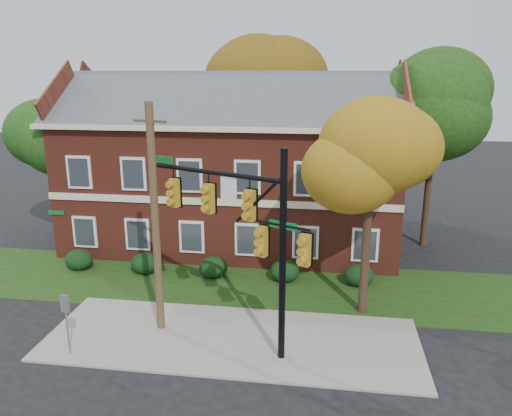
# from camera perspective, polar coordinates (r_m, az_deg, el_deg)

# --- Properties ---
(ground) EXTENTS (120.00, 120.00, 0.00)m
(ground) POSITION_cam_1_polar(r_m,az_deg,el_deg) (18.64, -3.40, -16.36)
(ground) COLOR black
(ground) RESTS_ON ground
(sidewalk) EXTENTS (14.00, 5.00, 0.08)m
(sidewalk) POSITION_cam_1_polar(r_m,az_deg,el_deg) (19.46, -2.79, -14.73)
(sidewalk) COLOR gray
(sidewalk) RESTS_ON ground
(grass_strip) EXTENTS (30.00, 6.00, 0.04)m
(grass_strip) POSITION_cam_1_polar(r_m,az_deg,el_deg) (23.85, -0.49, -8.79)
(grass_strip) COLOR #193811
(grass_strip) RESTS_ON ground
(apartment_building) EXTENTS (18.80, 8.80, 9.74)m
(apartment_building) POSITION_cam_1_polar(r_m,az_deg,el_deg) (28.37, -2.70, 5.64)
(apartment_building) COLOR maroon
(apartment_building) RESTS_ON ground
(hedge_far_left) EXTENTS (1.40, 1.26, 1.05)m
(hedge_far_left) POSITION_cam_1_polar(r_m,az_deg,el_deg) (27.03, -19.57, -5.59)
(hedge_far_left) COLOR black
(hedge_far_left) RESTS_ON ground
(hedge_left) EXTENTS (1.40, 1.26, 1.05)m
(hedge_left) POSITION_cam_1_polar(r_m,az_deg,el_deg) (25.62, -12.58, -6.19)
(hedge_left) COLOR black
(hedge_left) RESTS_ON ground
(hedge_center) EXTENTS (1.40, 1.26, 1.05)m
(hedge_center) POSITION_cam_1_polar(r_m,az_deg,el_deg) (24.64, -4.88, -6.76)
(hedge_center) COLOR black
(hedge_center) RESTS_ON ground
(hedge_right) EXTENTS (1.40, 1.26, 1.05)m
(hedge_right) POSITION_cam_1_polar(r_m,az_deg,el_deg) (24.13, 3.31, -7.22)
(hedge_right) COLOR black
(hedge_right) RESTS_ON ground
(hedge_far_right) EXTENTS (1.40, 1.26, 1.05)m
(hedge_far_right) POSITION_cam_1_polar(r_m,az_deg,el_deg) (24.12, 11.69, -7.54)
(hedge_far_right) COLOR black
(hedge_far_right) RESTS_ON ground
(tree_near_right) EXTENTS (4.50, 4.25, 8.58)m
(tree_near_right) POSITION_cam_1_polar(r_m,az_deg,el_deg) (19.71, 13.76, 5.82)
(tree_near_right) COLOR black
(tree_near_right) RESTS_ON ground
(tree_left_rear) EXTENTS (5.40, 5.10, 8.88)m
(tree_left_rear) POSITION_cam_1_polar(r_m,az_deg,el_deg) (30.48, -21.65, 8.49)
(tree_left_rear) COLOR black
(tree_left_rear) RESTS_ON ground
(tree_right_rear) EXTENTS (6.30, 5.95, 10.62)m
(tree_right_rear) POSITION_cam_1_polar(r_m,az_deg,el_deg) (28.98, 20.57, 11.15)
(tree_right_rear) COLOR black
(tree_right_rear) RESTS_ON ground
(tree_far_rear) EXTENTS (6.84, 6.46, 11.52)m
(tree_far_rear) POSITION_cam_1_polar(r_m,az_deg,el_deg) (35.52, 1.86, 13.89)
(tree_far_rear) COLOR black
(tree_far_rear) RESTS_ON ground
(traffic_signal) EXTENTS (6.20, 2.91, 7.50)m
(traffic_signal) POSITION_cam_1_polar(r_m,az_deg,el_deg) (16.92, -0.88, -2.33)
(traffic_signal) COLOR gray
(traffic_signal) RESTS_ON ground
(utility_pole) EXTENTS (1.33, 0.50, 8.78)m
(utility_pole) POSITION_cam_1_polar(r_m,az_deg,el_deg) (18.81, -11.44, -1.43)
(utility_pole) COLOR #4A3922
(utility_pole) RESTS_ON ground
(sign_post) EXTENTS (0.34, 0.08, 2.36)m
(sign_post) POSITION_cam_1_polar(r_m,az_deg,el_deg) (18.95, -20.90, -11.35)
(sign_post) COLOR slate
(sign_post) RESTS_ON ground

